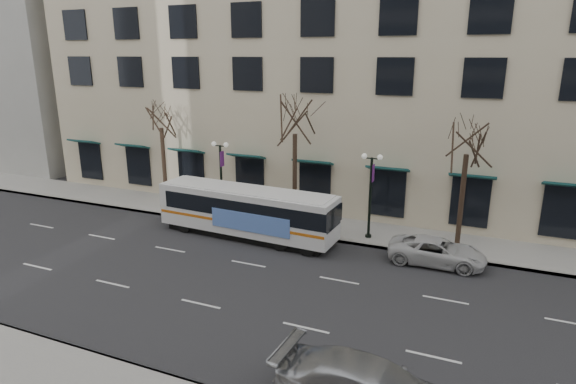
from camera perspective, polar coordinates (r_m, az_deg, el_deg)
The scene contains 11 objects.
ground at distance 23.99m, azimuth -7.29°, elevation -10.55°, with size 160.00×160.00×0.00m, color black.
sidewalk_far at distance 30.03m, azimuth 9.83°, elevation -4.89°, with size 80.00×4.00×0.15m, color gray.
building_hotel at distance 41.54m, azimuth 4.80°, elevation 17.82°, with size 40.00×20.00×24.00m, color beige.
building_far_upblock at distance 62.99m, azimuth -29.74°, elevation 17.08°, with size 28.00×20.00×28.00m, color #999993.
tree_far_left at distance 34.63m, azimuth -14.90°, elevation 8.91°, with size 3.60×3.60×8.34m.
tree_far_mid at distance 29.62m, azimuth 0.83°, elevation 8.72°, with size 3.60×3.60×8.55m.
tree_far_right at distance 27.59m, azimuth 20.58°, elevation 6.14°, with size 3.60×3.60×8.06m.
lamp_post_left at distance 32.02m, azimuth -7.92°, elevation 1.90°, with size 1.22×0.45×5.21m.
lamp_post_right at distance 28.38m, azimuth 9.75°, elevation -0.02°, with size 1.22×0.45×5.21m.
city_bus at distance 28.86m, azimuth -4.80°, elevation -2.25°, with size 11.27×3.04×3.02m.
white_pickup at distance 26.66m, azimuth 17.24°, elevation -6.74°, with size 2.30×4.99×1.39m, color silver.
Camera 1 is at (11.01, -18.43, 10.70)m, focal length 30.00 mm.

